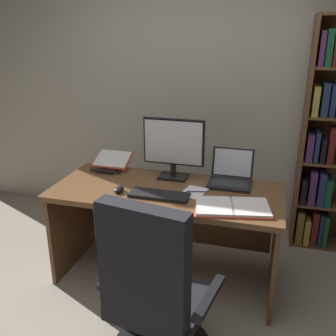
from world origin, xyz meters
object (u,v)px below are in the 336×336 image
(reading_stand_with_book, at_px, (112,161))
(keyboard, at_px, (159,195))
(monitor, at_px, (174,149))
(laptop, at_px, (231,177))
(open_binder, at_px, (232,207))
(computer_mouse, at_px, (119,189))
(pen, at_px, (196,192))
(notepad, at_px, (194,192))
(office_chair, at_px, (154,302))
(desk, at_px, (169,210))

(reading_stand_with_book, bearing_deg, keyboard, -38.67)
(monitor, distance_m, laptop, 0.48)
(monitor, height_order, open_binder, monitor)
(computer_mouse, bearing_deg, pen, 13.04)
(monitor, bearing_deg, keyboard, -90.00)
(notepad, relative_size, pen, 1.50)
(keyboard, xyz_separation_m, computer_mouse, (-0.30, 0.00, 0.01))
(office_chair, height_order, computer_mouse, office_chair)
(office_chair, xyz_separation_m, reading_stand_with_book, (-0.73, 1.14, 0.36))
(open_binder, bearing_deg, laptop, 87.23)
(keyboard, relative_size, notepad, 2.00)
(pen, bearing_deg, monitor, 133.23)
(laptop, relative_size, reading_stand_with_book, 1.03)
(laptop, bearing_deg, desk, -158.87)
(monitor, bearing_deg, computer_mouse, -128.56)
(monitor, height_order, computer_mouse, monitor)
(keyboard, xyz_separation_m, open_binder, (0.51, -0.05, -0.00))
(computer_mouse, height_order, pen, computer_mouse)
(computer_mouse, height_order, reading_stand_with_book, reading_stand_with_book)
(office_chair, relative_size, computer_mouse, 10.26)
(office_chair, xyz_separation_m, pen, (0.05, 0.82, 0.31))
(desk, relative_size, office_chair, 1.56)
(open_binder, height_order, pen, open_binder)
(desk, relative_size, pen, 11.87)
(keyboard, bearing_deg, desk, 86.96)
(office_chair, bearing_deg, pen, 96.30)
(laptop, height_order, notepad, laptop)
(pen, bearing_deg, keyboard, -152.29)
(keyboard, relative_size, reading_stand_with_book, 1.39)
(office_chair, height_order, monitor, monitor)
(monitor, relative_size, laptop, 1.52)
(pen, bearing_deg, office_chair, -93.60)
(monitor, height_order, reading_stand_with_book, monitor)
(office_chair, xyz_separation_m, notepad, (0.03, 0.82, 0.30))
(monitor, xyz_separation_m, notepad, (0.22, -0.25, -0.23))
(monitor, bearing_deg, open_binder, -39.89)
(desk, distance_m, keyboard, 0.30)
(desk, distance_m, office_chair, 0.93)
(office_chair, height_order, reading_stand_with_book, office_chair)
(monitor, xyz_separation_m, pen, (0.24, -0.25, -0.22))
(keyboard, bearing_deg, office_chair, -75.13)
(monitor, height_order, laptop, monitor)
(pen, bearing_deg, open_binder, -32.55)
(office_chair, xyz_separation_m, computer_mouse, (-0.49, 0.70, 0.32))
(open_binder, relative_size, notepad, 2.54)
(desk, height_order, reading_stand_with_book, reading_stand_with_book)
(office_chair, distance_m, open_binder, 0.79)
(open_binder, relative_size, pen, 3.81)
(desk, bearing_deg, open_binder, -27.88)
(office_chair, height_order, open_binder, office_chair)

